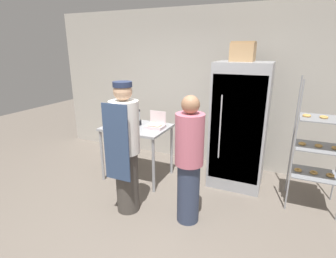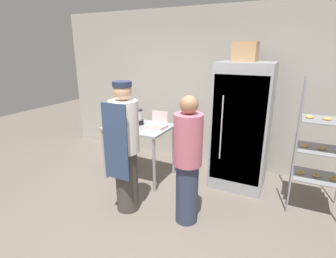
% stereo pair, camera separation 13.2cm
% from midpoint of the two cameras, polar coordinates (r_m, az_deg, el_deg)
% --- Properties ---
extents(ground_plane, '(14.00, 14.00, 0.00)m').
position_cam_midpoint_polar(ground_plane, '(3.32, -5.35, -21.97)').
color(ground_plane, '#6B6056').
extents(back_wall, '(6.40, 0.12, 2.78)m').
position_cam_midpoint_polar(back_wall, '(4.84, 8.24, 8.71)').
color(back_wall, '#B7B2A8').
rests_on(back_wall, ground_plane).
extents(refrigerator, '(0.79, 0.69, 1.91)m').
position_cam_midpoint_polar(refrigerator, '(4.12, 14.38, 0.60)').
color(refrigerator, '#9EA0A5').
rests_on(refrigerator, ground_plane).
extents(baking_rack, '(0.62, 0.53, 1.75)m').
position_cam_midpoint_polar(baking_rack, '(3.92, 29.10, -3.41)').
color(baking_rack, '#93969B').
rests_on(baking_rack, ground_plane).
extents(prep_counter, '(1.01, 0.76, 0.89)m').
position_cam_midpoint_polar(prep_counter, '(4.27, -7.65, -0.74)').
color(prep_counter, '#9EA0A5').
rests_on(prep_counter, ground_plane).
extents(donut_box, '(0.28, 0.21, 0.26)m').
position_cam_midpoint_polar(donut_box, '(4.09, -3.77, 0.79)').
color(donut_box, silver).
rests_on(donut_box, prep_counter).
extents(blender_pitcher, '(0.15, 0.15, 0.25)m').
position_cam_midpoint_polar(blender_pitcher, '(4.29, -7.69, 2.34)').
color(blender_pitcher, black).
rests_on(blender_pitcher, prep_counter).
extents(cardboard_storage_box, '(0.34, 0.34, 0.28)m').
position_cam_midpoint_polar(cardboard_storage_box, '(4.04, 15.08, 15.94)').
color(cardboard_storage_box, tan).
rests_on(cardboard_storage_box, refrigerator).
extents(person_baker, '(0.36, 0.38, 1.72)m').
position_cam_midpoint_polar(person_baker, '(3.35, -10.38, -4.02)').
color(person_baker, '#47423D').
rests_on(person_baker, ground_plane).
extents(person_customer, '(0.34, 0.34, 1.60)m').
position_cam_midpoint_polar(person_customer, '(3.13, 3.40, -6.89)').
color(person_customer, '#333D56').
rests_on(person_customer, ground_plane).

